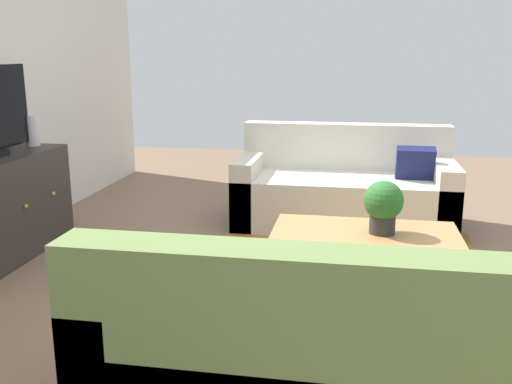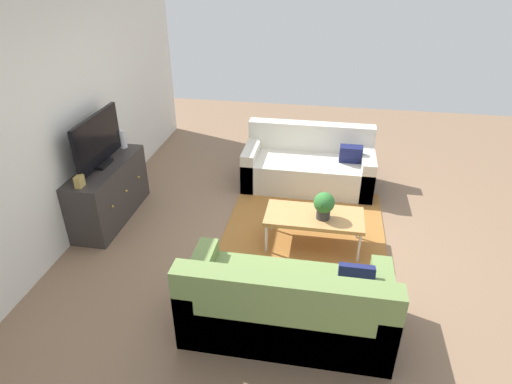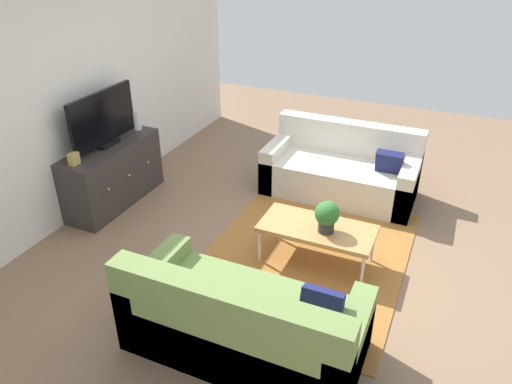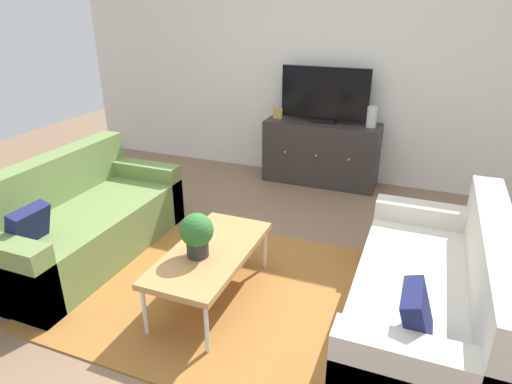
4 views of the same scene
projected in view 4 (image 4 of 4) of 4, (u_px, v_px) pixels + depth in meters
name	position (u px, v px, depth m)	size (l,w,h in m)	color
ground_plane	(237.00, 281.00, 3.44)	(10.00, 10.00, 0.00)	#84664C
wall_back	(324.00, 64.00, 5.08)	(6.40, 0.12, 2.70)	silver
area_rug	(229.00, 291.00, 3.31)	(2.50, 1.90, 0.01)	#9E662D
couch_left_side	(76.00, 224.00, 3.72)	(0.85, 1.79, 0.83)	olive
couch_right_side	(439.00, 302.00, 2.76)	(0.85, 1.79, 0.83)	beige
coffee_table	(210.00, 254.00, 3.09)	(0.52, 1.09, 0.41)	#B7844C
potted_plant	(197.00, 233.00, 2.95)	(0.23, 0.23, 0.31)	#2D2D2D
tv_console	(321.00, 153.00, 5.20)	(1.32, 0.47, 0.73)	#332D2B
flat_screen_tv	(325.00, 95.00, 4.95)	(1.00, 0.16, 0.62)	black
glass_vase	(372.00, 117.00, 4.83)	(0.11, 0.11, 0.23)	silver
mantel_clock	(278.00, 113.00, 5.21)	(0.11, 0.07, 0.13)	tan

